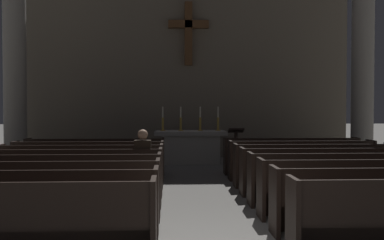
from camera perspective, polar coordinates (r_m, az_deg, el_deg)
The scene contains 24 objects.
pew_left_row_1 at distance 5.80m, azimuth -22.33°, elevation -11.38°, with size 3.50×0.50×0.95m.
pew_left_row_2 at distance 6.68m, azimuth -19.53°, elevation -9.59°, with size 3.50×0.50×0.95m.
pew_left_row_3 at distance 7.58m, azimuth -17.41°, elevation -8.22°, with size 3.50×0.50×0.95m.
pew_left_row_4 at distance 8.50m, azimuth -15.76°, elevation -7.13°, with size 3.50×0.50×0.95m.
pew_left_row_5 at distance 9.42m, azimuth -14.44°, elevation -6.25°, with size 3.50×0.50×0.95m.
pew_left_row_6 at distance 10.35m, azimuth -13.35°, elevation -5.52°, with size 3.50×0.50×0.95m.
pew_left_row_7 at distance 11.28m, azimuth -12.45°, elevation -4.91°, with size 3.50×0.50×0.95m.
pew_left_row_8 at distance 12.22m, azimuth -11.68°, elevation -4.40°, with size 3.50×0.50×0.95m.
pew_right_row_3 at distance 7.98m, azimuth 20.78°, elevation -7.75°, with size 3.50×0.50×0.95m.
pew_right_row_4 at distance 8.86m, azimuth 18.30°, elevation -6.79°, with size 3.50×0.50×0.95m.
pew_right_row_5 at distance 9.75m, azimuth 16.29°, elevation -6.00°, with size 3.50×0.50×0.95m.
pew_right_row_6 at distance 10.65m, azimuth 14.61°, elevation -5.33°, with size 3.50×0.50×0.95m.
pew_right_row_7 at distance 11.56m, azimuth 13.20°, elevation -4.76°, with size 3.50×0.50×0.95m.
pew_right_row_8 at distance 12.47m, azimuth 12.00°, elevation -4.27°, with size 3.50×0.50×0.95m.
column_left_second at distance 14.26m, azimuth -20.84°, elevation 7.99°, with size 0.96×0.96×6.88m.
column_right_second at distance 14.68m, azimuth 20.13°, elevation 7.82°, with size 0.96×0.96×6.88m.
altar at distance 14.38m, azimuth -0.19°, elevation -3.21°, with size 2.20×0.90×1.01m.
candlestick_outer_left at distance 14.32m, azimuth -3.59°, elevation -0.36°, with size 0.16×0.16×0.74m.
candlestick_inner_left at distance 14.33m, azimuth -1.39°, elevation -0.36°, with size 0.16×0.16×0.74m.
candlestick_inner_right at distance 14.35m, azimuth 1.01°, elevation -0.35°, with size 0.16×0.16×0.74m.
candlestick_outer_right at distance 14.40m, azimuth 3.19°, elevation -0.35°, with size 0.16×0.16×0.74m.
apse_with_cross at distance 16.31m, azimuth -0.47°, elevation 9.04°, with size 11.06×0.51×7.68m.
lectern at distance 13.30m, azimuth 5.38°, elevation -3.56°, with size 0.44×0.36×1.15m.
lone_worshipper at distance 9.25m, azimuth -6.00°, elevation -5.00°, with size 0.32×0.43×1.32m.
Camera 1 is at (-0.61, -5.35, 1.78)m, focal length 43.68 mm.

